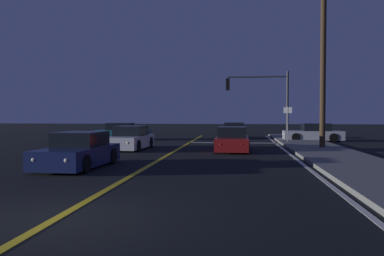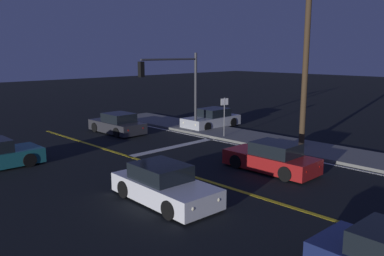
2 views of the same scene
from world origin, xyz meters
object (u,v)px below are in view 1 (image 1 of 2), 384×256
at_px(car_following_oncoming_teal, 122,132).
at_px(street_sign_corner, 288,119).
at_px(traffic_signal_near_right, 263,94).
at_px(utility_pole_right, 323,58).
at_px(car_parked_curb_navy, 79,152).
at_px(car_mid_block_white, 130,139).
at_px(car_far_approaching_red, 232,141).
at_px(car_lead_oncoming_charcoal, 234,131).
at_px(car_side_waiting_silver, 313,133).

xyz_separation_m(car_following_oncoming_teal, street_sign_corner, (12.51, -3.18, 1.13)).
relative_size(traffic_signal_near_right, utility_pole_right, 0.52).
xyz_separation_m(car_parked_curb_navy, utility_pole_right, (10.74, 9.00, 4.61)).
xyz_separation_m(car_mid_block_white, traffic_signal_near_right, (8.06, 8.28, 2.97)).
bearing_deg(traffic_signal_near_right, utility_pole_right, 111.38).
height_order(car_far_approaching_red, utility_pole_right, utility_pole_right).
height_order(car_lead_oncoming_charcoal, utility_pole_right, utility_pole_right).
xyz_separation_m(car_far_approaching_red, street_sign_corner, (3.68, 6.03, 1.13)).
height_order(car_side_waiting_silver, car_following_oncoming_teal, same).
bearing_deg(car_mid_block_white, car_far_approaching_red, 177.08).
bearing_deg(street_sign_corner, car_far_approaching_red, -121.38).
distance_m(car_lead_oncoming_charcoal, traffic_signal_near_right, 4.98).
relative_size(car_far_approaching_red, car_mid_block_white, 0.99).
relative_size(car_mid_block_white, car_following_oncoming_teal, 1.03).
relative_size(car_far_approaching_red, street_sign_corner, 1.68).
relative_size(traffic_signal_near_right, street_sign_corner, 2.06).
bearing_deg(car_lead_oncoming_charcoal, traffic_signal_near_right, -56.49).
height_order(car_side_waiting_silver, utility_pole_right, utility_pole_right).
bearing_deg(car_parked_curb_navy, car_following_oncoming_teal, -77.22).
bearing_deg(car_parked_curb_navy, car_far_approaching_red, -124.90).
distance_m(car_lead_oncoming_charcoal, utility_pole_right, 12.70).
bearing_deg(traffic_signal_near_right, car_mid_block_white, 45.76).
height_order(car_following_oncoming_teal, traffic_signal_near_right, traffic_signal_near_right).
relative_size(car_mid_block_white, traffic_signal_near_right, 0.83).
distance_m(traffic_signal_near_right, utility_pole_right, 8.07).
bearing_deg(utility_pole_right, car_side_waiting_silver, 83.49).
xyz_separation_m(car_mid_block_white, utility_pole_right, (10.95, 0.92, 4.61)).
distance_m(car_mid_block_white, car_lead_oncoming_charcoal, 12.98).
relative_size(car_far_approaching_red, car_lead_oncoming_charcoal, 1.02).
xyz_separation_m(car_far_approaching_red, car_lead_oncoming_charcoal, (-0.03, 12.14, 0.00)).
height_order(car_far_approaching_red, car_parked_curb_navy, same).
height_order(car_mid_block_white, car_lead_oncoming_charcoal, same).
distance_m(car_side_waiting_silver, street_sign_corner, 4.05).
bearing_deg(street_sign_corner, car_mid_block_white, -150.14).
bearing_deg(car_mid_block_white, utility_pole_right, -172.75).
bearing_deg(car_following_oncoming_teal, street_sign_corner, 76.65).
distance_m(car_mid_block_white, utility_pole_right, 11.91).
relative_size(car_lead_oncoming_charcoal, utility_pole_right, 0.42).
height_order(car_side_waiting_silver, street_sign_corner, street_sign_corner).
distance_m(car_parked_curb_navy, utility_pole_right, 14.75).
bearing_deg(street_sign_corner, car_lead_oncoming_charcoal, 121.23).
relative_size(car_side_waiting_silver, utility_pole_right, 0.44).
relative_size(car_following_oncoming_teal, car_lead_oncoming_charcoal, 1.01).
distance_m(car_side_waiting_silver, car_lead_oncoming_charcoal, 6.68).
height_order(car_far_approaching_red, traffic_signal_near_right, traffic_signal_near_right).
bearing_deg(car_far_approaching_red, car_lead_oncoming_charcoal, 90.11).
bearing_deg(car_following_oncoming_teal, car_mid_block_white, 19.81).
bearing_deg(utility_pole_right, car_mid_block_white, -175.20).
bearing_deg(car_lead_oncoming_charcoal, car_mid_block_white, -117.09).
bearing_deg(traffic_signal_near_right, car_far_approaching_red, 76.03).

